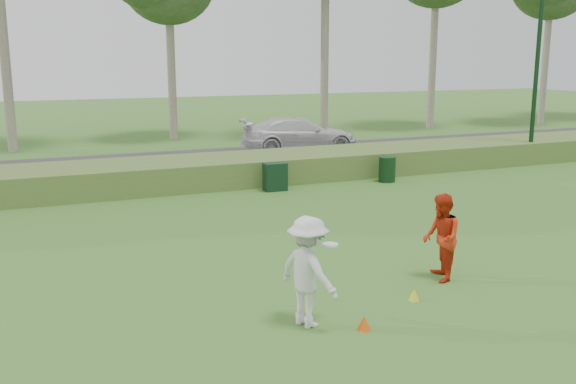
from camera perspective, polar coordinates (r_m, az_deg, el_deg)
name	(u,v)px	position (r m, az deg, el deg)	size (l,w,h in m)	color
ground	(373,303)	(12.00, 7.58, -9.79)	(120.00, 120.00, 0.00)	#316521
reed_strip	(199,172)	(22.67, -7.91, 1.79)	(80.00, 3.00, 0.90)	#466729
park_road	(168,162)	(27.53, -10.62, 2.62)	(80.00, 6.00, 0.06)	#2D2D2D
lamp_post	(540,26)	(28.53, 21.50, 13.55)	(0.70, 0.70, 8.18)	black
player_white	(308,272)	(10.69, 1.81, -7.09)	(1.08, 1.38, 1.88)	silver
player_red	(441,238)	(13.18, 13.47, -3.96)	(0.86, 0.67, 1.77)	red
cone_orange	(364,323)	(10.85, 6.77, -11.48)	(0.23, 0.23, 0.25)	#DB4E0B
cone_yellow	(414,295)	(12.23, 11.15, -8.94)	(0.20, 0.20, 0.22)	yellow
utility_cabinet	(275,177)	(21.44, -1.15, 1.36)	(0.75, 0.47, 0.94)	black
trash_bin	(387,169)	(23.23, 8.80, 2.01)	(0.60, 0.60, 0.90)	black
car_right	(299,134)	(29.92, 1.00, 5.14)	(2.20, 5.41, 1.57)	silver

